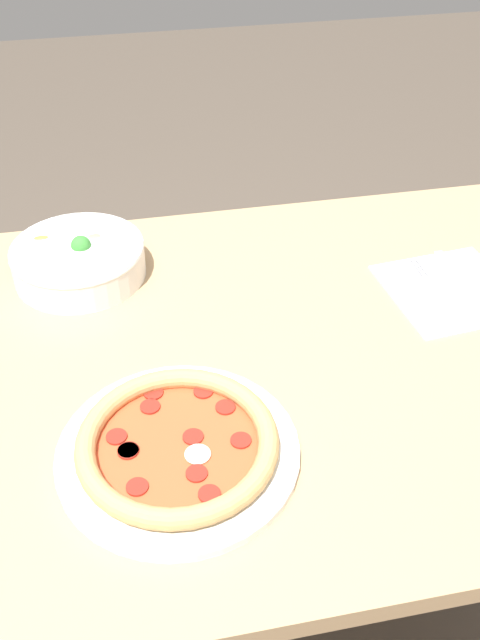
# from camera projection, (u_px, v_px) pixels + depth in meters

# --- Properties ---
(ground_plane) EXTENTS (8.00, 8.00, 0.00)m
(ground_plane) POSITION_uv_depth(u_px,v_px,m) (210.00, 633.00, 1.50)
(ground_plane) COLOR #4C4238
(dining_table) EXTENTS (1.28, 0.80, 0.78)m
(dining_table) POSITION_uv_depth(u_px,v_px,m) (198.00, 417.00, 1.08)
(dining_table) COLOR tan
(dining_table) RESTS_ON ground_plane
(pizza) EXTENTS (0.30, 0.30, 0.04)m
(pizza) POSITION_uv_depth(u_px,v_px,m) (178.00, 446.00, 0.87)
(pizza) COLOR white
(pizza) RESTS_ON dining_table
(bowl) EXTENTS (0.21, 0.21, 0.07)m
(bowl) POSITION_uv_depth(u_px,v_px,m) (79.00, 259.00, 1.15)
(bowl) COLOR white
(bowl) RESTS_ON dining_table
(napkin) EXTENTS (0.22, 0.22, 0.00)m
(napkin) POSITION_uv_depth(u_px,v_px,m) (451.00, 290.00, 1.14)
(napkin) COLOR white
(napkin) RESTS_ON dining_table
(fork) EXTENTS (0.02, 0.17, 0.00)m
(fork) POSITION_uv_depth(u_px,v_px,m) (434.00, 291.00, 1.13)
(fork) COLOR silver
(fork) RESTS_ON napkin
(knife) EXTENTS (0.02, 0.21, 0.01)m
(knife) POSITION_uv_depth(u_px,v_px,m) (468.00, 290.00, 1.13)
(knife) COLOR silver
(knife) RESTS_ON napkin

